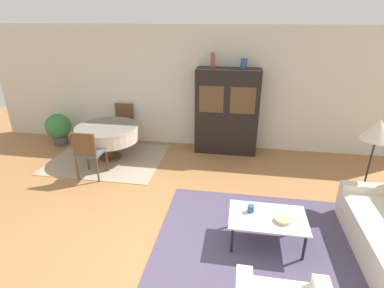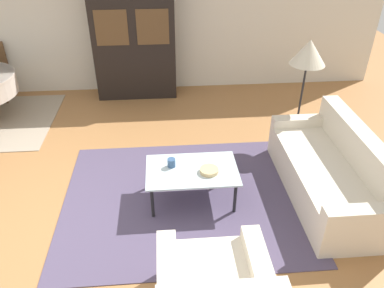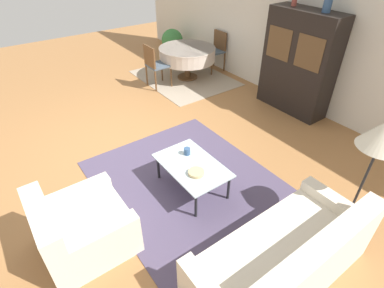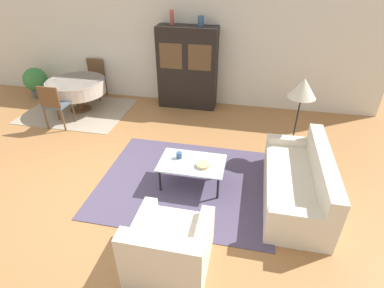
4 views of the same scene
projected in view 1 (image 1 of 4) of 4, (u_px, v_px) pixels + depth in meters
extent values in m
plane|color=#9E6B3D|center=(160.00, 250.00, 3.94)|extent=(14.00, 14.00, 0.00)
cube|color=beige|center=(199.00, 88.00, 6.70)|extent=(10.00, 0.06, 2.70)
cube|color=#4C425B|center=(257.00, 240.00, 4.11)|extent=(2.75, 2.25, 0.01)
cube|color=gray|center=(108.00, 159.00, 6.45)|extent=(2.32, 1.82, 0.01)
cube|color=beige|center=(371.00, 188.00, 4.43)|extent=(0.84, 0.16, 0.12)
cylinder|color=black|center=(232.00, 240.00, 3.84)|extent=(0.04, 0.04, 0.39)
cylinder|color=black|center=(304.00, 248.00, 3.70)|extent=(0.04, 0.04, 0.39)
cylinder|color=black|center=(233.00, 215.00, 4.32)|extent=(0.04, 0.04, 0.39)
cylinder|color=black|center=(298.00, 221.00, 4.18)|extent=(0.04, 0.04, 0.39)
cube|color=silver|center=(268.00, 217.00, 3.93)|extent=(1.01, 0.65, 0.02)
cube|color=black|center=(227.00, 112.00, 6.51)|extent=(1.35, 0.48, 1.85)
cube|color=brown|center=(211.00, 99.00, 6.21)|extent=(0.51, 0.01, 0.56)
cube|color=brown|center=(243.00, 101.00, 6.11)|extent=(0.51, 0.01, 0.56)
cylinder|color=brown|center=(111.00, 157.00, 6.50)|extent=(0.48, 0.48, 0.03)
cylinder|color=brown|center=(110.00, 149.00, 6.42)|extent=(0.14, 0.14, 0.43)
cylinder|color=beige|center=(108.00, 133.00, 6.28)|extent=(1.29, 1.29, 0.30)
cylinder|color=beige|center=(107.00, 127.00, 6.23)|extent=(1.30, 1.30, 0.03)
cylinder|color=brown|center=(88.00, 159.00, 5.92)|extent=(0.04, 0.04, 0.46)
cylinder|color=brown|center=(107.00, 160.00, 5.86)|extent=(0.04, 0.04, 0.46)
cylinder|color=brown|center=(77.00, 168.00, 5.55)|extent=(0.04, 0.04, 0.46)
cylinder|color=brown|center=(98.00, 170.00, 5.49)|extent=(0.04, 0.04, 0.46)
cube|color=#475666|center=(91.00, 152.00, 5.61)|extent=(0.44, 0.44, 0.04)
cube|color=brown|center=(84.00, 145.00, 5.33)|extent=(0.44, 0.04, 0.44)
cylinder|color=brown|center=(128.00, 138.00, 6.92)|extent=(0.04, 0.04, 0.46)
cylinder|color=brown|center=(112.00, 137.00, 6.98)|extent=(0.04, 0.04, 0.46)
cylinder|color=brown|center=(134.00, 132.00, 7.28)|extent=(0.04, 0.04, 0.46)
cylinder|color=brown|center=(118.00, 131.00, 7.34)|extent=(0.04, 0.04, 0.46)
cube|color=#475666|center=(122.00, 125.00, 7.03)|extent=(0.44, 0.44, 0.04)
cube|color=brown|center=(124.00, 113.00, 7.12)|extent=(0.44, 0.04, 0.44)
cylinder|color=black|center=(359.00, 203.00, 4.92)|extent=(0.28, 0.28, 0.02)
cylinder|color=black|center=(367.00, 172.00, 4.70)|extent=(0.03, 0.03, 1.14)
cone|color=beige|center=(378.00, 130.00, 4.42)|extent=(0.46, 0.46, 0.32)
cylinder|color=#33517A|center=(251.00, 209.00, 4.01)|extent=(0.09, 0.09, 0.10)
cylinder|color=tan|center=(283.00, 220.00, 3.83)|extent=(0.20, 0.20, 0.05)
cylinder|color=#9E4238|center=(213.00, 60.00, 6.13)|extent=(0.09, 0.09, 0.31)
cylinder|color=#33517A|center=(244.00, 64.00, 6.06)|extent=(0.13, 0.13, 0.21)
cylinder|color=#4C4C51|center=(61.00, 140.00, 7.19)|extent=(0.34, 0.34, 0.21)
sphere|color=#387A3D|center=(58.00, 126.00, 7.05)|extent=(0.59, 0.59, 0.59)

